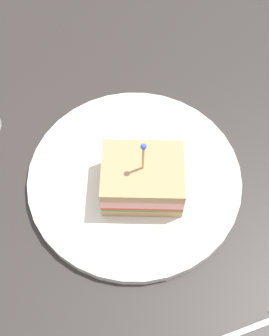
% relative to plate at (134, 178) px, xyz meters
% --- Properties ---
extents(ground_plane, '(1.19, 1.19, 0.02)m').
position_rel_plate_xyz_m(ground_plane, '(0.00, 0.00, -0.02)').
color(ground_plane, '#2D2826').
extents(plate, '(0.28, 0.28, 0.01)m').
position_rel_plate_xyz_m(plate, '(0.00, 0.00, 0.00)').
color(plate, silver).
rests_on(plate, ground_plane).
extents(sandwich_half_center, '(0.12, 0.13, 0.10)m').
position_rel_plate_xyz_m(sandwich_half_center, '(-0.02, -0.00, 0.03)').
color(sandwich_half_center, tan).
rests_on(sandwich_half_center, plate).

